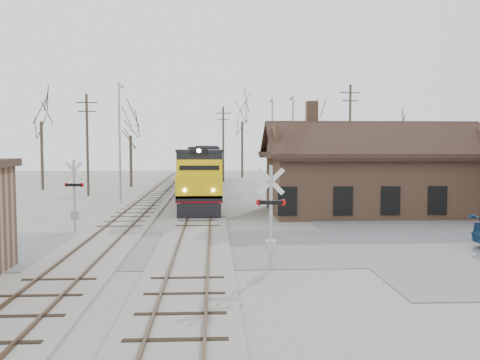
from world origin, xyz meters
name	(u,v)px	position (x,y,z in m)	size (l,w,h in m)	color
ground	(194,248)	(0.00, 0.00, 0.00)	(140.00, 140.00, 0.00)	gray
road	(194,248)	(0.00, 0.00, 0.01)	(60.00, 9.00, 0.03)	#5C5C61
track_main	(201,208)	(0.00, 15.00, 0.07)	(3.40, 90.00, 0.24)	gray
track_siding	(141,208)	(-4.50, 15.00, 0.07)	(3.40, 90.00, 0.24)	gray
depot	(372,179)	(11.99, 12.00, 2.41)	(15.20, 9.31, 7.90)	#875F46
locomotive_lead	(202,174)	(0.00, 18.59, 2.37)	(3.03, 20.32, 4.51)	black
locomotive_trailing	(206,164)	(0.00, 39.18, 2.37)	(3.03, 20.32, 4.27)	black
crossbuck_near	(271,221)	(3.14, -4.49, 1.90)	(1.16, 0.30, 4.06)	#A5A8AD
crossbuck_far	(74,198)	(-6.77, 5.06, 1.88)	(1.13, 0.32, 3.99)	#A5A8AD
streetlight_a	(120,136)	(-6.72, 19.42, 5.45)	(0.25, 2.04, 9.82)	#A5A8AD
streetlight_b	(293,141)	(8.08, 23.39, 5.10)	(0.25, 2.04, 9.13)	#A5A8AD
streetlight_c	(272,138)	(7.26, 32.88, 5.41)	(0.25, 2.04, 9.73)	#A5A8AD
utility_pole_a	(87,143)	(-10.73, 25.32, 4.93)	(2.00, 0.24, 9.41)	#382D23
utility_pole_b	(223,143)	(2.15, 42.28, 4.92)	(2.00, 0.24, 9.40)	#382D23
utility_pole_c	(350,136)	(14.59, 28.29, 5.58)	(2.00, 0.24, 10.70)	#382D23
tree_a	(41,110)	(-16.94, 31.84, 8.30)	(4.76, 4.76, 11.65)	#382D23
tree_b	(130,127)	(-8.30, 35.35, 6.64)	(3.81, 3.81, 9.34)	#382D23
tree_c	(242,112)	(4.99, 50.91, 9.25)	(5.30, 5.30, 12.98)	#382D23
tree_d	(318,118)	(14.18, 42.56, 8.06)	(4.62, 4.62, 11.31)	#382D23
tree_e	(397,134)	(22.37, 36.80, 5.99)	(3.44, 3.44, 8.43)	#382D23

